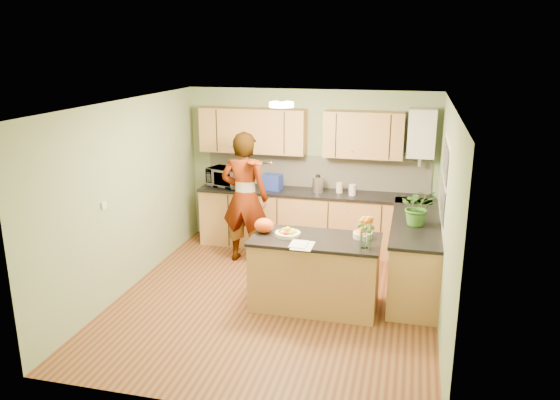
# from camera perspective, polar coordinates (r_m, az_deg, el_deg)

# --- Properties ---
(floor) EXTENTS (4.50, 4.50, 0.00)m
(floor) POSITION_cam_1_polar(r_m,az_deg,el_deg) (7.14, -0.44, -10.36)
(floor) COLOR #582B19
(floor) RESTS_ON ground
(ceiling) EXTENTS (4.00, 4.50, 0.02)m
(ceiling) POSITION_cam_1_polar(r_m,az_deg,el_deg) (6.44, -0.48, 10.03)
(ceiling) COLOR silver
(ceiling) RESTS_ON wall_back
(wall_back) EXTENTS (4.00, 0.02, 2.50)m
(wall_back) POSITION_cam_1_polar(r_m,az_deg,el_deg) (8.81, 3.16, 3.36)
(wall_back) COLOR #89A173
(wall_back) RESTS_ON floor
(wall_front) EXTENTS (4.00, 0.02, 2.50)m
(wall_front) POSITION_cam_1_polar(r_m,az_deg,el_deg) (4.67, -7.37, -8.36)
(wall_front) COLOR #89A173
(wall_front) RESTS_ON floor
(wall_left) EXTENTS (0.02, 4.50, 2.50)m
(wall_left) POSITION_cam_1_polar(r_m,az_deg,el_deg) (7.42, -15.61, 0.39)
(wall_left) COLOR #89A173
(wall_left) RESTS_ON floor
(wall_right) EXTENTS (0.02, 4.50, 2.50)m
(wall_right) POSITION_cam_1_polar(r_m,az_deg,el_deg) (6.50, 16.89, -1.87)
(wall_right) COLOR #89A173
(wall_right) RESTS_ON floor
(back_counter) EXTENTS (3.64, 0.62, 0.94)m
(back_counter) POSITION_cam_1_polar(r_m,az_deg,el_deg) (8.71, 3.36, -2.10)
(back_counter) COLOR #B67F48
(back_counter) RESTS_ON floor
(right_counter) EXTENTS (0.62, 2.24, 0.94)m
(right_counter) POSITION_cam_1_polar(r_m,az_deg,el_deg) (7.55, 13.86, -5.44)
(right_counter) COLOR #B67F48
(right_counter) RESTS_ON floor
(splashback) EXTENTS (3.60, 0.02, 0.52)m
(splashback) POSITION_cam_1_polar(r_m,az_deg,el_deg) (8.79, 3.78, 2.99)
(splashback) COLOR beige
(splashback) RESTS_ON back_counter
(upper_cabinets) EXTENTS (3.20, 0.34, 0.70)m
(upper_cabinets) POSITION_cam_1_polar(r_m,az_deg,el_deg) (8.57, 1.85, 7.10)
(upper_cabinets) COLOR #B67F48
(upper_cabinets) RESTS_ON wall_back
(boiler) EXTENTS (0.40, 0.30, 0.86)m
(boiler) POSITION_cam_1_polar(r_m,az_deg,el_deg) (8.39, 14.58, 6.74)
(boiler) COLOR white
(boiler) RESTS_ON wall_back
(window_right) EXTENTS (0.01, 1.30, 1.05)m
(window_right) POSITION_cam_1_polar(r_m,az_deg,el_deg) (7.00, 16.82, 1.93)
(window_right) COLOR white
(window_right) RESTS_ON wall_right
(light_switch) EXTENTS (0.02, 0.09, 0.09)m
(light_switch) POSITION_cam_1_polar(r_m,az_deg,el_deg) (6.90, -17.94, -0.52)
(light_switch) COLOR white
(light_switch) RESTS_ON wall_left
(ceiling_lamp) EXTENTS (0.30, 0.30, 0.07)m
(ceiling_lamp) POSITION_cam_1_polar(r_m,az_deg,el_deg) (6.73, 0.16, 9.95)
(ceiling_lamp) COLOR #FFEABF
(ceiling_lamp) RESTS_ON ceiling
(peninsula_island) EXTENTS (1.57, 0.80, 0.90)m
(peninsula_island) POSITION_cam_1_polar(r_m,az_deg,el_deg) (6.82, 3.68, -7.54)
(peninsula_island) COLOR #B67F48
(peninsula_island) RESTS_ON floor
(fruit_dish) EXTENTS (0.31, 0.31, 0.11)m
(fruit_dish) POSITION_cam_1_polar(r_m,az_deg,el_deg) (6.70, 0.80, -3.40)
(fruit_dish) COLOR beige
(fruit_dish) RESTS_ON peninsula_island
(orange_bowl) EXTENTS (0.23, 0.23, 0.13)m
(orange_bowl) POSITION_cam_1_polar(r_m,az_deg,el_deg) (6.71, 8.62, -3.46)
(orange_bowl) COLOR beige
(orange_bowl) RESTS_ON peninsula_island
(flower_vase) EXTENTS (0.23, 0.23, 0.43)m
(flower_vase) POSITION_cam_1_polar(r_m,az_deg,el_deg) (6.32, 8.87, -2.50)
(flower_vase) COLOR silver
(flower_vase) RESTS_ON peninsula_island
(orange_bag) EXTENTS (0.28, 0.25, 0.19)m
(orange_bag) POSITION_cam_1_polar(r_m,az_deg,el_deg) (6.81, -1.67, -2.68)
(orange_bag) COLOR #F25413
(orange_bag) RESTS_ON peninsula_island
(papers) EXTENTS (0.24, 0.33, 0.01)m
(papers) POSITION_cam_1_polar(r_m,az_deg,el_deg) (6.39, 2.38, -4.77)
(papers) COLOR silver
(papers) RESTS_ON peninsula_island
(violinist) EXTENTS (0.74, 0.50, 1.97)m
(violinist) POSITION_cam_1_polar(r_m,az_deg,el_deg) (8.06, -3.69, 0.23)
(violinist) COLOR #DFB288
(violinist) RESTS_ON floor
(violin) EXTENTS (0.56, 0.49, 0.14)m
(violin) POSITION_cam_1_polar(r_m,az_deg,el_deg) (7.66, -2.83, 3.97)
(violin) COLOR #4C0904
(violin) RESTS_ON violinist
(microwave) EXTENTS (0.63, 0.51, 0.30)m
(microwave) POSITION_cam_1_polar(r_m,az_deg,el_deg) (8.90, -5.71, 2.40)
(microwave) COLOR white
(microwave) RESTS_ON back_counter
(blue_box) EXTENTS (0.33, 0.25, 0.24)m
(blue_box) POSITION_cam_1_polar(r_m,az_deg,el_deg) (8.68, -0.83, 1.90)
(blue_box) COLOR #213399
(blue_box) RESTS_ON back_counter
(kettle) EXTENTS (0.17, 0.17, 0.32)m
(kettle) POSITION_cam_1_polar(r_m,az_deg,el_deg) (8.55, 3.97, 1.73)
(kettle) COLOR silver
(kettle) RESTS_ON back_counter
(jar_cream) EXTENTS (0.14, 0.14, 0.16)m
(jar_cream) POSITION_cam_1_polar(r_m,az_deg,el_deg) (8.54, 6.24, 1.29)
(jar_cream) COLOR beige
(jar_cream) RESTS_ON back_counter
(jar_white) EXTENTS (0.14, 0.14, 0.17)m
(jar_white) POSITION_cam_1_polar(r_m,az_deg,el_deg) (8.41, 7.58, 1.05)
(jar_white) COLOR white
(jar_white) RESTS_ON back_counter
(potted_plant) EXTENTS (0.50, 0.45, 0.49)m
(potted_plant) POSITION_cam_1_polar(r_m,az_deg,el_deg) (7.13, 14.22, -0.69)
(potted_plant) COLOR #3C7426
(potted_plant) RESTS_ON right_counter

